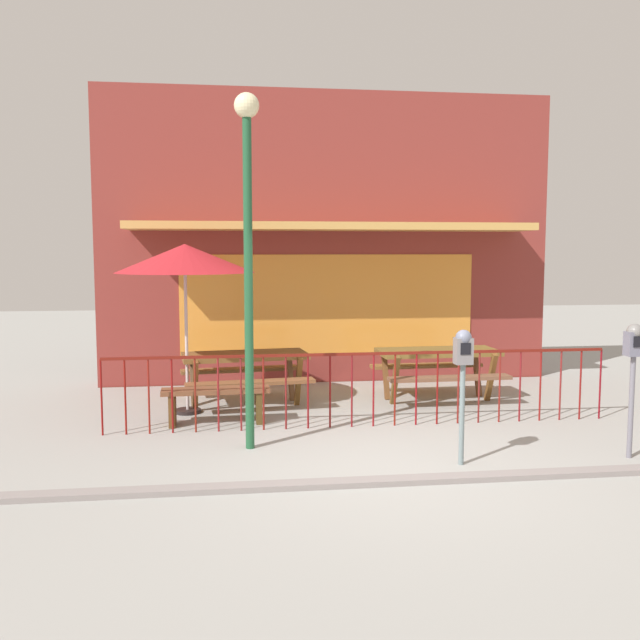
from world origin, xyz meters
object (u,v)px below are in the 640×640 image
at_px(picnic_table_left, 245,364).
at_px(picnic_table_right, 438,360).
at_px(parking_meter_near, 463,361).
at_px(parking_meter_far, 634,355).
at_px(patio_bench, 216,398).
at_px(patio_umbrella, 185,259).
at_px(street_lamp, 248,220).

height_order(picnic_table_left, picnic_table_right, same).
bearing_deg(picnic_table_right, picnic_table_left, 179.80).
xyz_separation_m(parking_meter_near, parking_meter_far, (1.91, -0.01, 0.03)).
height_order(picnic_table_left, parking_meter_far, parking_meter_far).
relative_size(picnic_table_right, patio_bench, 1.30).
bearing_deg(parking_meter_far, patio_umbrella, 150.77).
bearing_deg(picnic_table_left, picnic_table_right, -0.20).
height_order(picnic_table_right, patio_bench, picnic_table_right).
bearing_deg(patio_bench, parking_meter_far, -24.56).
bearing_deg(picnic_table_right, street_lamp, -142.80).
height_order(picnic_table_left, street_lamp, street_lamp).
height_order(patio_bench, parking_meter_far, parking_meter_far).
bearing_deg(parking_meter_far, street_lamp, 167.50).
height_order(picnic_table_right, parking_meter_far, parking_meter_far).
distance_m(patio_umbrella, patio_bench, 1.97).
height_order(patio_bench, street_lamp, street_lamp).
distance_m(picnic_table_left, patio_umbrella, 1.78).
height_order(picnic_table_left, patio_umbrella, patio_umbrella).
relative_size(parking_meter_near, parking_meter_far, 0.97).
bearing_deg(picnic_table_left, patio_bench, -110.92).
bearing_deg(parking_meter_near, patio_umbrella, 137.69).
relative_size(picnic_table_left, parking_meter_near, 1.35).
bearing_deg(picnic_table_left, parking_meter_far, -37.13).
bearing_deg(parking_meter_near, parking_meter_far, -0.31).
relative_size(picnic_table_left, street_lamp, 0.49).
height_order(patio_bench, parking_meter_near, parking_meter_near).
xyz_separation_m(patio_umbrella, patio_bench, (0.41, -0.69, -1.80)).
height_order(parking_meter_near, street_lamp, street_lamp).
xyz_separation_m(picnic_table_left, patio_bench, (-0.40, -1.05, -0.26)).
distance_m(picnic_table_left, parking_meter_near, 3.86).
xyz_separation_m(picnic_table_right, parking_meter_far, (1.22, -3.12, 0.54)).
bearing_deg(parking_meter_far, patio_bench, 155.44).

